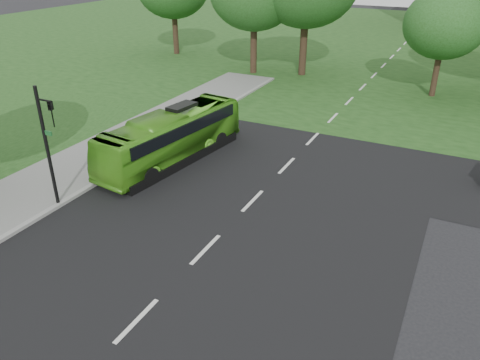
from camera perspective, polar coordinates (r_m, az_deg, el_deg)
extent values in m
plane|color=black|center=(15.83, -7.96, -12.17)|extent=(160.00, 160.00, 0.00)
cube|color=black|center=(32.36, 12.26, 8.45)|extent=(14.00, 120.00, 0.01)
cube|color=black|center=(26.91, 8.83, 4.97)|extent=(80.00, 12.00, 0.01)
cube|color=silver|center=(27.80, 9.49, 5.66)|extent=(0.15, 90.00, 0.01)
cube|color=#1D4517|center=(56.29, 19.33, 15.32)|extent=(120.00, 60.00, 0.01)
cylinder|color=black|center=(40.82, 1.66, 15.43)|extent=(0.55, 0.55, 3.63)
cylinder|color=black|center=(40.44, 7.70, 15.35)|extent=(0.60, 0.60, 3.98)
cylinder|color=black|center=(36.95, 22.69, 11.54)|extent=(0.42, 0.42, 2.80)
ellipsoid|color=#214717|center=(36.29, 23.73, 17.02)|extent=(5.56, 5.56, 4.73)
cylinder|color=black|center=(48.88, -7.85, 17.04)|extent=(0.53, 0.53, 3.51)
imported|color=#57B524|center=(23.79, -8.32, 5.25)|extent=(3.29, 9.20, 2.51)
cylinder|color=black|center=(20.19, -22.43, 3.49)|extent=(0.14, 0.14, 5.16)
cylinder|color=black|center=(19.27, -22.77, 8.95)|extent=(0.72, 0.08, 0.08)
imported|color=black|center=(19.23, -21.98, 7.43)|extent=(0.22, 0.24, 1.03)
cube|color=#195926|center=(19.83, -22.49, 5.33)|extent=(0.52, 0.04, 0.19)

